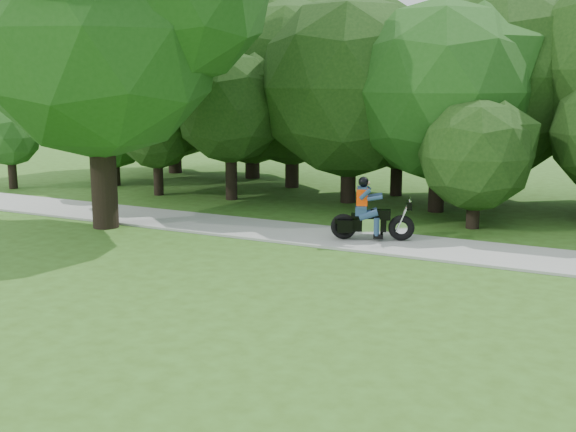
% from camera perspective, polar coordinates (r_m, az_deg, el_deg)
% --- Properties ---
extents(ground, '(100.00, 100.00, 0.00)m').
position_cam_1_polar(ground, '(9.29, 10.22, -14.47)').
color(ground, '#355819').
rests_on(ground, ground).
extents(walkway, '(60.00, 2.20, 0.06)m').
position_cam_1_polar(walkway, '(16.71, 18.17, -3.16)').
color(walkway, '#A0A09A').
rests_on(walkway, ground).
extents(tree_line, '(40.01, 12.30, 7.85)m').
position_cam_1_polar(tree_line, '(23.00, 20.71, 9.81)').
color(tree_line, black).
rests_on(tree_line, ground).
extents(big_tree_west, '(8.64, 6.56, 9.96)m').
position_cam_1_polar(big_tree_west, '(19.76, -14.38, 15.90)').
color(big_tree_west, black).
rests_on(big_tree_west, ground).
extents(touring_motorcycle, '(1.96, 1.10, 1.54)m').
position_cam_1_polar(touring_motorcycle, '(17.47, 6.29, -0.08)').
color(touring_motorcycle, black).
rests_on(touring_motorcycle, walkway).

